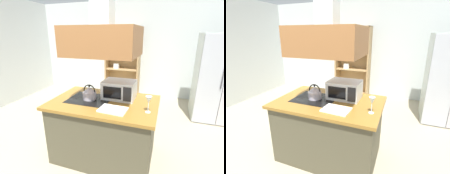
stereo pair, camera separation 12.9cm
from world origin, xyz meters
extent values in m
plane|color=tan|center=(0.00, 0.00, 0.00)|extent=(7.80, 7.80, 0.00)
cube|color=silver|center=(0.00, 3.00, 1.35)|extent=(6.00, 0.12, 2.70)
cube|color=#4B4634|center=(0.19, 0.04, 0.43)|extent=(1.40, 0.89, 0.86)
cube|color=olive|center=(0.19, 0.04, 0.88)|extent=(1.48, 0.97, 0.04)
cube|color=black|center=(-0.03, 0.04, 0.90)|extent=(0.60, 0.48, 0.00)
cube|color=#965F34|center=(0.19, 0.04, 1.71)|extent=(0.90, 0.70, 0.36)
cube|color=#B0BCB5|center=(2.03, 1.93, 0.91)|extent=(0.90, 0.72, 1.82)
cube|color=#B6B9C2|center=(1.81, 1.56, 0.91)|extent=(0.44, 0.03, 1.78)
cube|color=#A98453|center=(-0.75, 2.74, 1.00)|extent=(0.04, 0.40, 2.00)
cube|color=#A98453|center=(0.21, 2.74, 1.00)|extent=(0.04, 0.40, 2.00)
cube|color=#A98453|center=(-0.27, 2.74, 1.98)|extent=(0.99, 0.40, 0.03)
cube|color=#A98453|center=(-0.27, 2.74, 0.04)|extent=(0.99, 0.40, 0.08)
cube|color=#A98453|center=(-0.27, 2.93, 1.00)|extent=(0.99, 0.02, 2.00)
cube|color=#A98453|center=(-0.27, 2.74, 0.80)|extent=(0.91, 0.36, 0.02)
cube|color=#A98453|center=(-0.27, 2.74, 1.30)|extent=(0.91, 0.36, 0.02)
cylinder|color=white|center=(-0.45, 2.69, 0.84)|extent=(0.18, 0.18, 0.05)
cylinder|color=white|center=(-0.45, 2.69, 0.88)|extent=(0.17, 0.17, 0.05)
cylinder|color=white|center=(-0.45, 2.69, 0.93)|extent=(0.16, 0.16, 0.05)
cylinder|color=silver|center=(-0.15, 2.70, 1.37)|extent=(0.01, 0.01, 0.12)
cone|color=silver|center=(-0.15, 2.70, 1.47)|extent=(0.07, 0.07, 0.08)
cylinder|color=silver|center=(0.01, 2.70, 1.37)|extent=(0.01, 0.01, 0.12)
cone|color=silver|center=(0.01, 2.70, 1.47)|extent=(0.07, 0.07, 0.08)
cylinder|color=#B9B0BF|center=(-0.03, 0.04, 0.96)|extent=(0.20, 0.20, 0.11)
cone|color=#BBB5C4|center=(-0.03, 0.04, 1.04)|extent=(0.19, 0.19, 0.07)
sphere|color=black|center=(-0.03, 0.04, 1.09)|extent=(0.03, 0.03, 0.03)
torus|color=black|center=(-0.03, 0.04, 1.03)|extent=(0.18, 0.02, 0.18)
cube|color=white|center=(0.40, -0.20, 0.91)|extent=(0.36, 0.26, 0.02)
cube|color=silver|center=(0.36, 0.23, 1.03)|extent=(0.46, 0.34, 0.26)
cube|color=black|center=(0.30, 0.06, 1.03)|extent=(0.26, 0.01, 0.17)
cube|color=#262628|center=(0.51, 0.06, 1.03)|extent=(0.11, 0.01, 0.20)
cylinder|color=silver|center=(0.82, -0.12, 0.90)|extent=(0.06, 0.06, 0.01)
cylinder|color=silver|center=(0.82, -0.12, 0.96)|extent=(0.01, 0.01, 0.11)
cone|color=silver|center=(0.82, -0.12, 1.06)|extent=(0.08, 0.08, 0.09)
camera|label=1|loc=(0.98, -1.98, 1.81)|focal=26.71mm
camera|label=2|loc=(1.11, -1.93, 1.81)|focal=26.71mm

